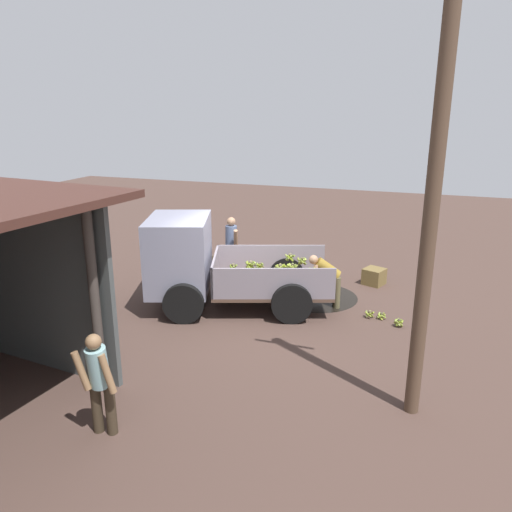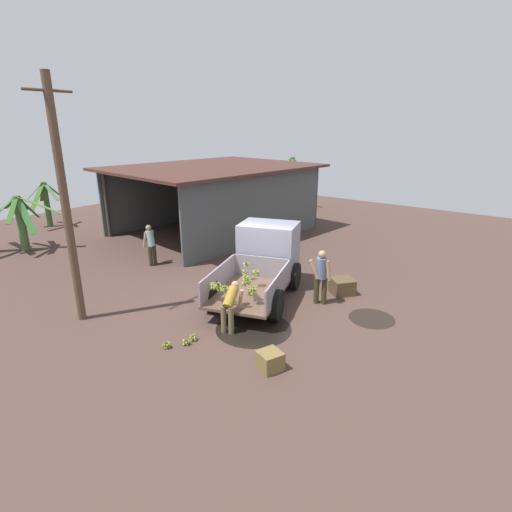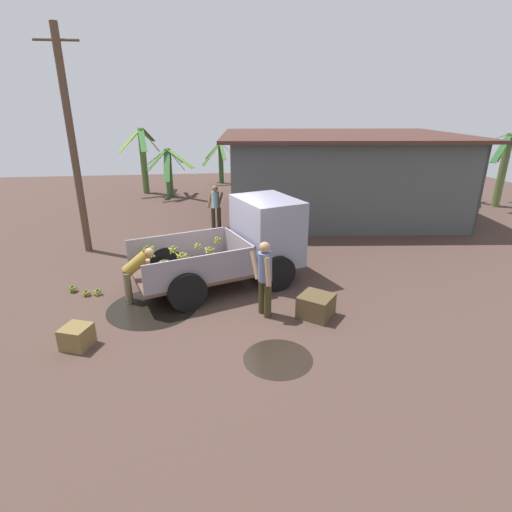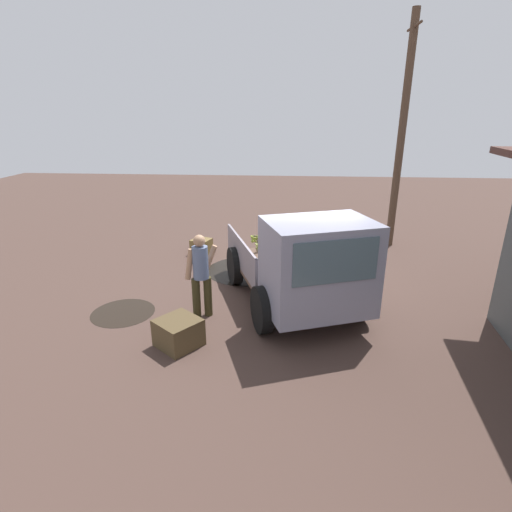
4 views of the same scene
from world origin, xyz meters
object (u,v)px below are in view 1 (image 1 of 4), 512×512
Objects in this scene: banana_bunch_on_ground_0 at (381,315)px; banana_bunch_on_ground_1 at (369,314)px; person_foreground_visitor at (231,245)px; banana_bunch_on_ground_2 at (399,322)px; cargo_truck at (198,261)px; wooden_crate_1 at (198,263)px; utility_pole at (432,202)px; wooden_crate_0 at (374,276)px; person_bystander_near_shed at (99,379)px; person_worker_loading at (328,276)px.

banana_bunch_on_ground_0 is 0.26m from banana_bunch_on_ground_1.
person_foreground_visitor reaches higher than banana_bunch_on_ground_2.
wooden_crate_1 is (1.12, -2.27, -0.85)m from cargo_truck.
banana_bunch_on_ground_0 is at bearing -42.07° from person_foreground_visitor.
utility_pole is 31.55× the size of banana_bunch_on_ground_0.
person_foreground_visitor is at bearing -19.29° from banana_bunch_on_ground_0.
utility_pole reaches higher than cargo_truck.
person_foreground_visitor is 3.86m from wooden_crate_0.
person_bystander_near_shed is 7.78× the size of banana_bunch_on_ground_0.
person_bystander_near_shed is 6.27m from banana_bunch_on_ground_1.
cargo_truck is 4.30m from banana_bunch_on_ground_0.
wooden_crate_0 is (-2.87, -7.68, -0.66)m from person_bystander_near_shed.
person_bystander_near_shed is at bearing 26.77° from utility_pole.
cargo_truck is at bearing 8.55° from banana_bunch_on_ground_0.
wooden_crate_0 reaches higher than banana_bunch_on_ground_1.
person_worker_loading is at bearing 65.67° from wooden_crate_0.
person_foreground_visitor is 7.49× the size of banana_bunch_on_ground_2.
wooden_crate_0 is at bearing -172.95° from wooden_crate_1.
wooden_crate_0 is (0.17, -2.25, 0.11)m from banana_bunch_on_ground_1.
person_bystander_near_shed is 7.31× the size of banana_bunch_on_ground_1.
utility_pole is 9.58× the size of wooden_crate_1.
banana_bunch_on_ground_0 is (-3.30, -5.44, -0.79)m from person_bystander_near_shed.
banana_bunch_on_ground_0 is (-4.13, -0.62, -1.01)m from cargo_truck.
banana_bunch_on_ground_2 is (-0.65, 0.26, 0.00)m from banana_bunch_on_ground_1.
banana_bunch_on_ground_2 reaches higher than banana_bunch_on_ground_0.
person_bystander_near_shed is 7.37m from wooden_crate_1.
utility_pole is 12.98× the size of wooden_crate_0.
person_bystander_near_shed is at bearing 80.24° from cargo_truck.
person_foreground_visitor is 4.47m from banana_bunch_on_ground_0.
utility_pole is 29.64× the size of banana_bunch_on_ground_1.
person_bystander_near_shed is 3.20× the size of wooden_crate_0.
person_foreground_visitor is at bearing -109.30° from cargo_truck.
banana_bunch_on_ground_1 is 0.32× the size of wooden_crate_1.
wooden_crate_0 is (-0.86, -1.90, -0.53)m from person_worker_loading.
wooden_crate_0 is (-3.71, -0.79, -0.73)m from person_foreground_visitor.
wooden_crate_1 reaches higher than banana_bunch_on_ground_2.
cargo_truck is 0.70× the size of utility_pole.
person_worker_loading reaches higher than banana_bunch_on_ground_1.
person_bystander_near_shed reaches higher than banana_bunch_on_ground_0.
banana_bunch_on_ground_2 is (-4.53, -0.35, -1.00)m from cargo_truck.
utility_pole reaches higher than person_worker_loading.
person_foreground_visitor is 8.33× the size of banana_bunch_on_ground_0.
person_foreground_visitor reaches higher than wooden_crate_0.
utility_pole reaches higher than banana_bunch_on_ground_2.
utility_pole reaches higher than person_foreground_visitor.
utility_pole reaches higher than person_bystander_near_shed.
banana_bunch_on_ground_2 is at bearing 108.16° from wooden_crate_0.
person_bystander_near_shed is 6.99× the size of banana_bunch_on_ground_2.
cargo_truck is 2.67× the size of person_foreground_visitor.
cargo_truck is 9.15× the size of wooden_crate_0.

